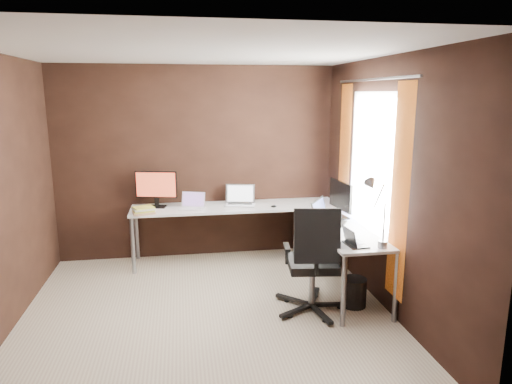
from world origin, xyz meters
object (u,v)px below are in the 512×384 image
monitor_left (156,187)px  wastebasket (354,292)px  office_chair (313,280)px  drawer_pedestal (315,242)px  laptop_black_small (353,241)px  laptop_white (192,205)px  book_stack (144,210)px  laptop_silver (240,200)px  desk_lamp (375,204)px  laptop_black_big (326,219)px  monitor_right (341,197)px

monitor_left → wastebasket: (2.02, -1.63, -0.84)m
wastebasket → office_chair: bearing=-175.1°
drawer_pedestal → laptop_black_small: (-0.05, -1.39, 0.47)m
monitor_left → laptop_white: size_ratio=1.52×
book_stack → office_chair: bearing=-38.5°
laptop_silver → desk_lamp: (1.03, -1.84, 0.36)m
laptop_black_big → laptop_white: bearing=90.0°
laptop_silver → desk_lamp: bearing=-49.6°
monitor_right → wastebasket: 1.12m
laptop_white → laptop_black_big: 1.72m
monitor_left → laptop_black_big: bearing=-17.8°
laptop_black_big → desk_lamp: bearing=-129.5°
laptop_black_small → book_stack: laptop_black_small is taller
laptop_white → office_chair: bearing=-36.1°
drawer_pedestal → laptop_black_big: (-0.09, -0.67, 0.49)m
monitor_left → laptop_black_small: 2.66m
drawer_pedestal → laptop_black_small: laptop_black_small is taller
drawer_pedestal → office_chair: 1.27m
office_chair → monitor_right: bearing=62.5°
laptop_silver → laptop_black_big: (0.81, -1.08, 0.01)m
monitor_right → laptop_black_small: (-0.21, -0.96, -0.21)m
laptop_black_small → office_chair: bearing=57.0°
desk_lamp → laptop_white: bearing=143.5°
book_stack → desk_lamp: bearing=-35.4°
laptop_white → laptop_silver: laptop_silver is taller
monitor_left → laptop_silver: size_ratio=1.22×
monitor_left → laptop_silver: monitor_left is taller
book_stack → office_chair: size_ratio=0.27×
desk_lamp → laptop_black_big: bearing=116.1°
monitor_right → book_stack: monitor_right is taller
office_chair → desk_lamp: bearing=-16.0°
laptop_silver → monitor_right: bearing=-27.0°
laptop_silver → office_chair: office_chair is taller
desk_lamp → laptop_black_small: bearing=175.9°
drawer_pedestal → book_stack: (-2.10, 0.15, 0.47)m
book_stack → wastebasket: book_stack is taller
drawer_pedestal → monitor_left: size_ratio=1.15×
laptop_silver → wastebasket: size_ratio=1.44×
laptop_white → office_chair: office_chair is taller
office_chair → wastebasket: bearing=12.2°
monitor_right → laptop_black_big: monitor_right is taller
book_stack → monitor_left: bearing=64.6°
book_stack → office_chair: office_chair is taller
monitor_left → book_stack: monitor_left is taller
monitor_right → laptop_white: (-1.67, 0.72, -0.20)m
drawer_pedestal → office_chair: (-0.38, -1.21, 0.02)m
laptop_silver → laptop_black_small: (0.85, -1.80, -0.01)m
monitor_left → office_chair: (1.57, -1.66, -0.66)m
monitor_right → office_chair: monitor_right is taller
drawer_pedestal → wastebasket: (0.07, -1.17, -0.15)m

